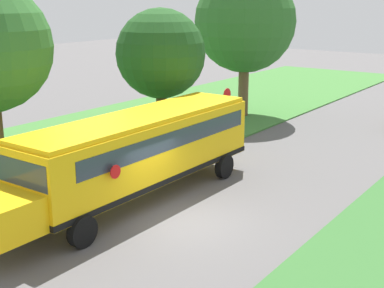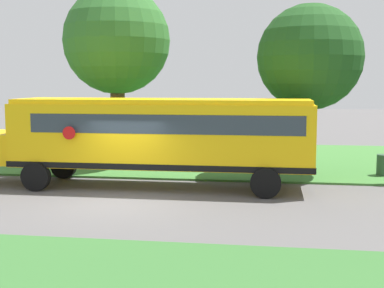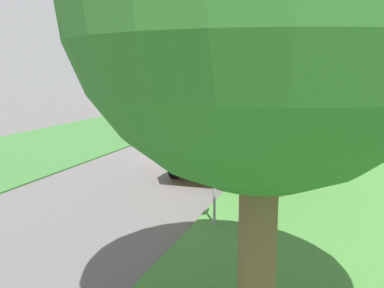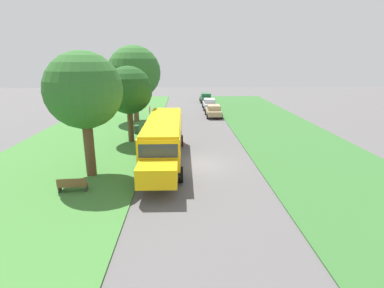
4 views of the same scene
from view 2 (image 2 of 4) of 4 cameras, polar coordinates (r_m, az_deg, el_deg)
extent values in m
plane|color=#565454|center=(16.95, -8.14, -6.22)|extent=(120.00, 120.00, 0.00)
cube|color=#3D7533|center=(26.52, -1.92, -1.40)|extent=(12.00, 80.00, 0.08)
cube|color=yellow|center=(18.92, -3.21, 1.01)|extent=(2.50, 10.50, 2.20)
cube|color=yellow|center=(18.84, -3.24, 4.58)|extent=(2.35, 10.29, 0.16)
cube|color=black|center=(19.04, -3.20, -1.92)|extent=(2.54, 10.54, 0.20)
cube|color=#2D3842|center=(18.82, -2.33, 2.40)|extent=(2.53, 9.24, 0.64)
cube|color=#2D3842|center=(20.59, -17.55, 2.46)|extent=(2.25, 0.12, 0.80)
cylinder|color=red|center=(18.37, -12.99, 1.15)|extent=(0.03, 0.44, 0.44)
cylinder|color=black|center=(19.26, -16.32, -3.36)|extent=(0.30, 1.00, 1.00)
cylinder|color=black|center=(21.52, -13.52, -2.24)|extent=(0.30, 1.00, 1.00)
cylinder|color=black|center=(17.49, 7.86, -4.14)|extent=(0.30, 1.00, 1.00)
cylinder|color=black|center=(19.95, 7.96, -2.81)|extent=(0.30, 1.00, 1.00)
cylinder|color=brown|center=(24.08, -7.90, 2.17)|extent=(0.64, 0.64, 3.80)
sphere|color=#2D6628|center=(24.07, -8.04, 10.89)|extent=(4.70, 4.70, 4.70)
sphere|color=#2D6628|center=(24.19, -7.56, 10.08)|extent=(3.42, 3.42, 3.42)
cylinder|color=brown|center=(21.94, 12.27, 0.81)|extent=(0.52, 0.52, 3.16)
sphere|color=#1E4C1C|center=(21.85, 12.48, 9.05)|extent=(4.18, 4.18, 4.18)
sphere|color=#1E4C1C|center=(22.22, 10.50, 8.51)|extent=(2.34, 2.34, 2.34)
cube|color=brown|center=(25.36, -13.17, -1.01)|extent=(1.64, 0.63, 0.08)
cube|color=brown|center=(25.40, -13.66, -0.44)|extent=(1.60, 0.19, 0.44)
cube|color=#333333|center=(24.69, -13.66, -1.76)|extent=(0.12, 0.46, 0.45)
cube|color=#333333|center=(26.09, -12.69, -1.28)|extent=(0.12, 0.46, 0.45)
cylinder|color=#2D4C33|center=(22.44, 19.78, -2.22)|extent=(0.56, 0.56, 0.90)
camera|label=1|loc=(19.30, -64.40, 13.25)|focal=50.00mm
camera|label=3|loc=(29.64, 45.34, 6.53)|focal=42.00mm
camera|label=4|loc=(30.72, -48.35, 11.30)|focal=28.00mm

